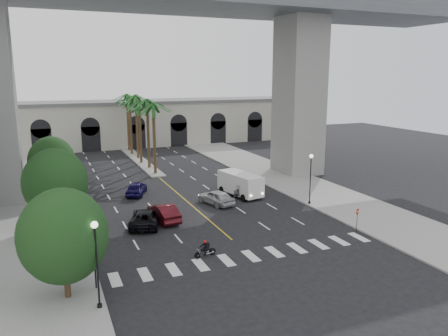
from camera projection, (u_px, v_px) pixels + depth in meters
ground at (242, 249)px, 33.94m from camera, size 140.00×140.00×0.00m
sidewalk_left at (35, 215)px, 41.84m from camera, size 8.00×100.00×0.15m
sidewalk_right at (302, 185)px, 53.10m from camera, size 8.00×100.00×0.15m
median at (140, 161)px, 68.23m from camera, size 2.00×24.00×0.20m
pier_building at (120, 123)px, 82.71m from camera, size 71.00×10.50×8.50m
bridge at (191, 29)px, 51.22m from camera, size 75.00×13.00×26.00m
palm_a at (153, 107)px, 57.32m from camera, size 3.20×3.20×10.30m
palm_b at (147, 103)px, 60.91m from camera, size 3.20×3.20×10.60m
palm_c at (139, 105)px, 64.51m from camera, size 3.20×3.20×10.10m
palm_d at (136, 98)px, 68.10m from camera, size 3.20×3.20×10.90m
palm_e at (130, 100)px, 71.71m from camera, size 3.20×3.20×10.40m
palm_f at (127, 97)px, 75.38m from camera, size 3.20×3.20×10.70m
street_tree_near at (63, 236)px, 25.51m from camera, size 5.20×5.20×6.89m
street_tree_mid at (55, 183)px, 37.21m from camera, size 5.44×5.44×7.21m
street_tree_far at (52, 161)px, 48.11m from camera, size 5.04×5.04×6.68m
lamp_post_left_near at (96, 257)px, 24.47m from camera, size 0.40×0.40×5.35m
lamp_post_left_far at (71, 178)px, 43.43m from camera, size 0.40×0.40×5.35m
lamp_post_right at (311, 175)px, 44.77m from camera, size 0.40×0.40×5.35m
traffic_signal_near at (94, 253)px, 26.92m from camera, size 0.25×0.18×3.65m
traffic_signal_far at (87, 232)px, 30.53m from camera, size 0.25×0.18×3.65m
motorcycle_rider at (206, 249)px, 32.35m from camera, size 1.80×0.57×1.31m
car_a at (216, 197)px, 45.41m from camera, size 3.08×4.90×1.56m
car_b at (164, 213)px, 40.29m from camera, size 2.18×4.99×1.59m
car_c at (145, 218)px, 39.04m from camera, size 3.99×5.83×1.48m
car_d at (242, 186)px, 49.68m from camera, size 3.81×6.06×1.64m
car_e at (136, 188)px, 49.08m from camera, size 3.44×4.89×1.55m
cargo_van at (240, 183)px, 48.56m from camera, size 3.31×6.28×2.54m
pedestrian_a at (87, 256)px, 29.90m from camera, size 0.70×0.49×1.82m
pedestrian_b at (66, 239)px, 33.53m from camera, size 0.94×0.91×1.53m
do_not_enter_sign at (357, 215)px, 37.07m from camera, size 0.49×0.24×2.16m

